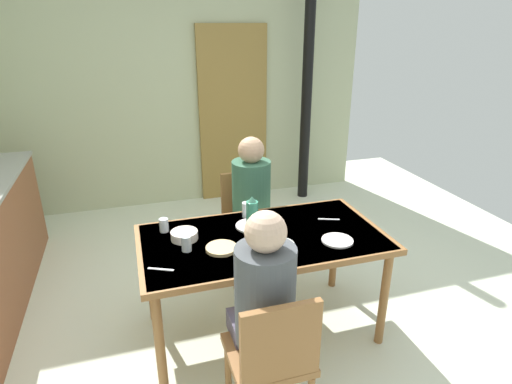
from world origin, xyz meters
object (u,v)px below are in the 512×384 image
object	(u,v)px
dining_table	(263,246)
water_bottle_green_near	(252,220)
chair_near_diner	(272,357)
chair_far_diner	(247,218)
person_near_diner	(264,292)
serving_bowl_center	(184,235)
person_far_diner	(252,193)

from	to	relation	value
dining_table	water_bottle_green_near	xyz separation A→B (m)	(-0.08, -0.03, 0.21)
dining_table	chair_near_diner	world-z (taller)	chair_near_diner
dining_table	chair_far_diner	world-z (taller)	chair_far_diner
dining_table	water_bottle_green_near	size ratio (longest dim) A/B	5.19
chair_far_diner	person_near_diner	distance (m)	1.47
water_bottle_green_near	serving_bowl_center	size ratio (longest dim) A/B	1.78
water_bottle_green_near	serving_bowl_center	bearing A→B (deg)	159.82
chair_far_diner	person_near_diner	bearing A→B (deg)	77.30
water_bottle_green_near	chair_far_diner	bearing A→B (deg)	76.22
water_bottle_green_near	dining_table	bearing A→B (deg)	22.78
person_near_diner	chair_far_diner	bearing A→B (deg)	77.30
person_far_diner	dining_table	bearing A→B (deg)	79.67
person_far_diner	water_bottle_green_near	bearing A→B (deg)	73.54
dining_table	person_far_diner	bearing A→B (deg)	79.67
chair_far_diner	person_near_diner	size ratio (longest dim) A/B	1.13
dining_table	person_near_diner	bearing A→B (deg)	-107.58
person_far_diner	serving_bowl_center	world-z (taller)	person_far_diner
person_near_diner	dining_table	bearing A→B (deg)	72.42
dining_table	serving_bowl_center	size ratio (longest dim) A/B	9.22
chair_far_diner	water_bottle_green_near	distance (m)	0.91
chair_far_diner	serving_bowl_center	bearing A→B (deg)	47.57
dining_table	chair_far_diner	xyz separation A→B (m)	(0.12, 0.77, -0.17)
dining_table	chair_near_diner	bearing A→B (deg)	-104.61
chair_far_diner	serving_bowl_center	size ratio (longest dim) A/B	5.12
person_near_diner	serving_bowl_center	size ratio (longest dim) A/B	4.53
water_bottle_green_near	person_far_diner	bearing A→B (deg)	73.54
person_far_diner	water_bottle_green_near	xyz separation A→B (m)	(-0.20, -0.67, 0.10)
chair_far_diner	person_far_diner	world-z (taller)	person_far_diner
chair_far_diner	serving_bowl_center	distance (m)	0.93
dining_table	chair_far_diner	bearing A→B (deg)	81.47
chair_far_diner	person_far_diner	xyz separation A→B (m)	(-0.00, -0.14, 0.28)
dining_table	person_near_diner	world-z (taller)	person_near_diner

